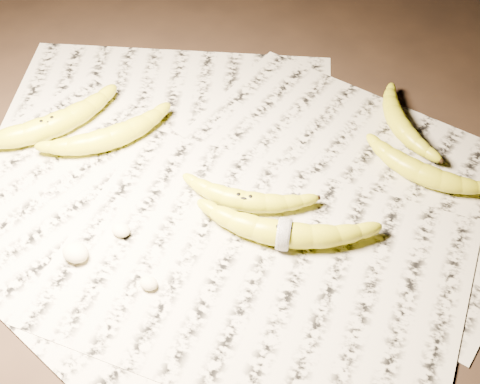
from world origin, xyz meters
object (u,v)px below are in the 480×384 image
at_px(banana_left_b, 110,136).
at_px(banana_upper_b, 399,121).
at_px(banana_taped, 284,232).
at_px(banana_center, 245,199).
at_px(banana_upper_a, 421,171).
at_px(banana_left_a, 48,125).

height_order(banana_left_b, banana_upper_b, banana_left_b).
bearing_deg(banana_taped, banana_center, 140.67).
xyz_separation_m(banana_left_b, banana_center, (0.25, -0.02, -0.00)).
distance_m(banana_center, banana_upper_b, 0.30).
xyz_separation_m(banana_left_b, banana_upper_a, (0.46, 0.15, -0.00)).
distance_m(banana_left_a, banana_upper_a, 0.59).
bearing_deg(banana_upper_a, banana_center, -134.48).
height_order(banana_center, banana_taped, banana_taped).
height_order(banana_taped, banana_upper_b, banana_taped).
height_order(banana_left_b, banana_upper_a, banana_left_b).
bearing_deg(banana_taped, banana_left_b, 154.30).
distance_m(banana_center, banana_taped, 0.08).
bearing_deg(banana_left_a, banana_taped, -61.45).
relative_size(banana_left_a, banana_upper_a, 1.29).
distance_m(banana_left_b, banana_upper_a, 0.49).
xyz_separation_m(banana_taped, banana_upper_b, (0.07, 0.30, -0.00)).
xyz_separation_m(banana_upper_a, banana_upper_b, (-0.06, 0.09, -0.00)).
height_order(banana_upper_a, banana_upper_b, banana_upper_a).
distance_m(banana_left_a, banana_upper_b, 0.57).
bearing_deg(banana_upper_a, banana_upper_b, 131.52).
xyz_separation_m(banana_center, banana_upper_a, (0.21, 0.17, 0.00)).
bearing_deg(banana_upper_a, banana_left_b, -155.12).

